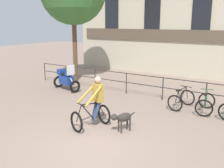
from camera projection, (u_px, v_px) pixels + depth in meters
The scene contains 7 objects.
ground_plane at pixel (92, 144), 7.53m from camera, with size 60.00×60.00×0.00m, color gray.
canal_railing at pixel (163, 85), 11.61m from camera, with size 15.05×0.05×1.05m.
cyclist_with_bike at pixel (94, 105), 8.60m from camera, with size 1.00×1.32×1.70m.
dog at pixel (122, 118), 8.26m from camera, with size 0.51×0.88×0.66m.
parked_motorcycle at pixel (66, 79), 13.40m from camera, with size 1.73×0.99×1.35m.
parked_bicycle_near_lamp at pixel (181, 100), 10.58m from camera, with size 0.83×1.20×0.86m.
parked_bicycle_mid_left at pixel (205, 103), 10.08m from camera, with size 0.82×1.19×0.86m.
Camera 1 is at (4.27, -5.49, 3.42)m, focal length 42.00 mm.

